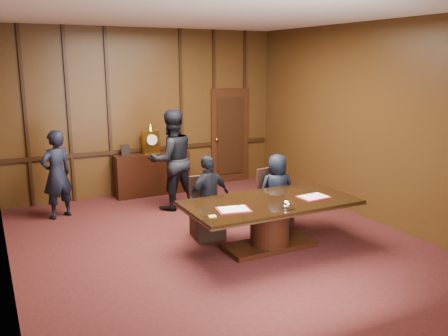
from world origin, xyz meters
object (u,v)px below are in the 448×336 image
(conference_table, at_px, (270,216))
(witness_right, at_px, (172,160))
(witness_left, at_px, (57,175))
(signatory_right, at_px, (277,191))
(sideboard, at_px, (152,172))
(signatory_left, at_px, (209,198))

(conference_table, xyz_separation_m, witness_right, (-0.59, 2.59, 0.45))
(witness_left, xyz_separation_m, witness_right, (2.06, -0.42, 0.15))
(signatory_right, xyz_separation_m, witness_right, (-1.24, 1.79, 0.33))
(conference_table, height_order, witness_right, witness_right)
(conference_table, distance_m, signatory_right, 1.04)
(sideboard, xyz_separation_m, witness_right, (0.02, -1.17, 0.48))
(sideboard, height_order, signatory_left, sideboard)
(sideboard, bearing_deg, witness_right, -88.95)
(witness_left, relative_size, witness_right, 0.84)
(signatory_left, bearing_deg, signatory_right, 166.41)
(sideboard, distance_m, signatory_right, 3.22)
(witness_right, bearing_deg, signatory_right, 119.94)
(sideboard, bearing_deg, signatory_right, -66.91)
(signatory_right, bearing_deg, signatory_left, 16.83)
(signatory_left, relative_size, witness_right, 0.71)
(sideboard, bearing_deg, signatory_left, -90.74)
(signatory_right, distance_m, witness_right, 2.20)
(conference_table, xyz_separation_m, signatory_right, (0.65, 0.80, 0.13))
(witness_right, bearing_deg, signatory_left, 83.31)
(signatory_left, xyz_separation_m, signatory_right, (1.30, 0.00, -0.05))
(conference_table, distance_m, signatory_left, 1.05)
(sideboard, height_order, witness_left, witness_left)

